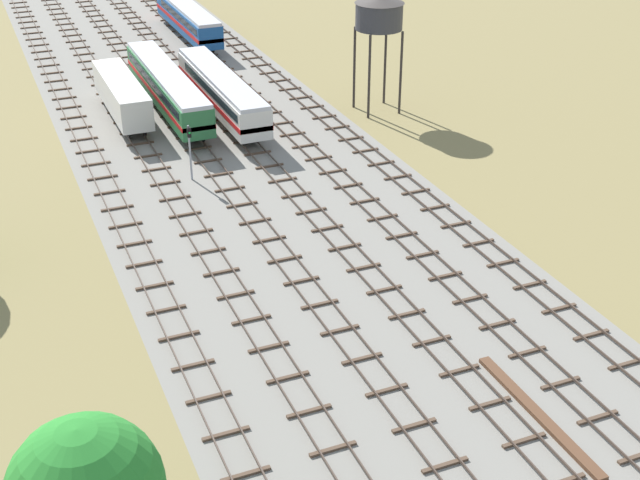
# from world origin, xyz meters

# --- Properties ---
(ground_plane) EXTENTS (480.00, 480.00, 0.00)m
(ground_plane) POSITION_xyz_m (0.00, 56.00, 0.00)
(ground_plane) COLOR olive
(ballast_bed) EXTENTS (25.76, 176.00, 0.01)m
(ballast_bed) POSITION_xyz_m (0.00, 56.00, 0.00)
(ballast_bed) COLOR gray
(ballast_bed) RESTS_ON ground
(track_far_left) EXTENTS (2.40, 126.00, 0.29)m
(track_far_left) POSITION_xyz_m (-10.88, 57.00, 0.14)
(track_far_left) COLOR #47382D
(track_far_left) RESTS_ON ground
(track_left) EXTENTS (2.40, 126.00, 0.29)m
(track_left) POSITION_xyz_m (-6.53, 57.00, 0.14)
(track_left) COLOR #47382D
(track_left) RESTS_ON ground
(track_centre_left) EXTENTS (2.40, 126.00, 0.29)m
(track_centre_left) POSITION_xyz_m (-2.18, 57.00, 0.14)
(track_centre_left) COLOR #47382D
(track_centre_left) RESTS_ON ground
(track_centre) EXTENTS (2.40, 126.00, 0.29)m
(track_centre) POSITION_xyz_m (2.18, 57.00, 0.14)
(track_centre) COLOR #47382D
(track_centre) RESTS_ON ground
(track_centre_right) EXTENTS (2.40, 126.00, 0.29)m
(track_centre_right) POSITION_xyz_m (6.53, 57.00, 0.14)
(track_centre_right) COLOR #47382D
(track_centre_right) RESTS_ON ground
(track_right) EXTENTS (2.40, 126.00, 0.29)m
(track_right) POSITION_xyz_m (10.88, 57.00, 0.14)
(track_right) COLOR #47382D
(track_right) RESTS_ON ground
(diesel_railcar_centre_nearest) EXTENTS (2.96, 20.50, 3.80)m
(diesel_railcar_centre_nearest) POSITION_xyz_m (2.18, 59.41, 2.60)
(diesel_railcar_centre_nearest) COLOR beige
(diesel_railcar_centre_nearest) RESTS_ON ground
(freight_boxcar_left_near) EXTENTS (2.87, 14.00, 3.60)m
(freight_boxcar_left_near) POSITION_xyz_m (-6.52, 62.33, 2.45)
(freight_boxcar_left_near) COLOR beige
(freight_boxcar_left_near) RESTS_ON ground
(passenger_coach_centre_left_mid) EXTENTS (2.96, 22.00, 3.80)m
(passenger_coach_centre_left_mid) POSITION_xyz_m (-2.18, 62.61, 2.61)
(passenger_coach_centre_left_mid) COLOR #286638
(passenger_coach_centre_left_mid) RESTS_ON ground
(diesel_railcar_centre_right_midfar) EXTENTS (2.96, 20.50, 3.80)m
(diesel_railcar_centre_right_midfar) POSITION_xyz_m (6.53, 87.51, 2.60)
(diesel_railcar_centre_right_midfar) COLOR #194C8C
(diesel_railcar_centre_right_midfar) RESTS_ON ground
(water_tower) EXTENTS (4.56, 4.56, 10.71)m
(water_tower) POSITION_xyz_m (16.28, 55.46, 9.12)
(water_tower) COLOR #2D2826
(water_tower) RESTS_ON ground
(signal_post_nearest) EXTENTS (0.28, 0.47, 4.55)m
(signal_post_nearest) POSITION_xyz_m (-4.35, 46.45, 2.93)
(signal_post_nearest) COLOR gray
(signal_post_nearest) RESTS_ON ground
(spare_rail_bundle) EXTENTS (0.60, 10.00, 0.24)m
(spare_rail_bundle) POSITION_xyz_m (3.91, 11.82, 0.12)
(spare_rail_bundle) COLOR brown
(spare_rail_bundle) RESTS_ON ground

